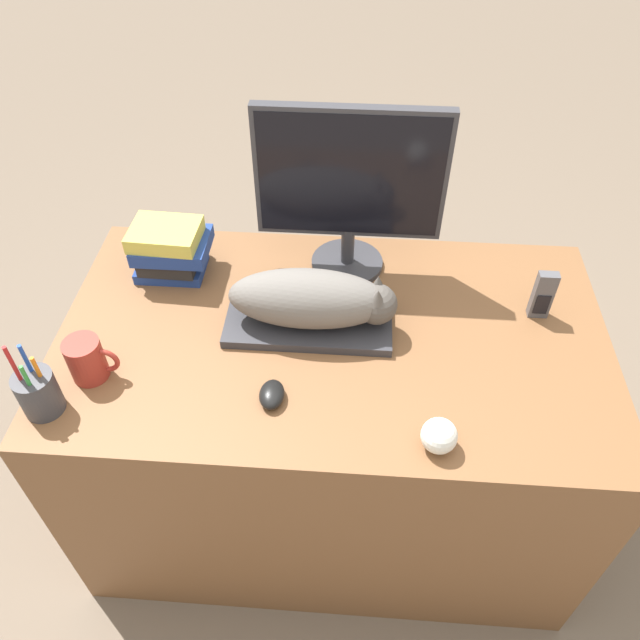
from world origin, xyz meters
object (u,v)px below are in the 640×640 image
Objects in this scene: keyboard at (309,323)px; computer_mouse at (272,394)px; coffee_mug at (87,360)px; phone at (543,295)px; cat at (316,299)px; pen_cup at (38,392)px; baseball at (439,436)px; monitor at (350,184)px; book_stack at (170,249)px.

keyboard is 0.24m from computer_mouse.
coffee_mug is 0.88× the size of phone.
keyboard is 0.09m from cat.
cat is at bearing 20.81° from coffee_mug.
cat is 1.98× the size of pen_cup.
keyboard is 1.01× the size of cat.
computer_mouse is 0.72m from phone.
keyboard is at bearing 75.01° from computer_mouse.
cat is (0.02, 0.00, 0.08)m from keyboard.
coffee_mug is at bearing -159.19° from cat.
keyboard is at bearing 132.00° from baseball.
cat is at bearing 26.92° from pen_cup.
baseball is at bearing -15.22° from computer_mouse.
coffee_mug is at bearing -142.69° from monitor.
phone is 0.68× the size of book_stack.
baseball is at bearing -49.86° from cat.
keyboard is 0.87× the size of monitor.
book_stack is (-0.39, 0.19, 0.07)m from keyboard.
phone is at bearing 26.49° from computer_mouse.
baseball is at bearing -37.12° from book_stack.
baseball is 0.86m from book_stack.
baseball is 0.57× the size of phone.
cat is 0.57m from phone.
cat reaches higher than coffee_mug.
computer_mouse is at bearing -109.24° from cat.
computer_mouse reaches higher than keyboard.
phone reaches higher than keyboard.
monitor reaches higher than book_stack.
keyboard is at bearing 21.54° from coffee_mug.
keyboard is 0.44m from book_stack.
book_stack is at bearing 154.23° from keyboard.
book_stack is (-0.47, -0.06, -0.19)m from monitor.
computer_mouse is 0.41× the size of book_stack.
monitor is at bearing 162.05° from phone.
computer_mouse is at bearing -5.54° from coffee_mug.
keyboard is 5.04× the size of computer_mouse.
monitor is 0.51m from book_stack.
keyboard is at bearing -180.00° from cat.
cat is 0.55m from coffee_mug.
pen_cup is (-0.58, -0.30, -0.04)m from cat.
baseball is at bearing -2.52° from pen_cup.
monitor is at bearing 37.31° from coffee_mug.
phone reaches higher than coffee_mug.
cat is 0.66m from pen_cup.
monitor is 0.76m from coffee_mug.
computer_mouse is 0.38m from baseball.
cat is 5.30× the size of baseball.
computer_mouse is at bearing -52.43° from book_stack.
book_stack reaches higher than coffee_mug.
book_stack is (0.18, 0.48, 0.02)m from pen_cup.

